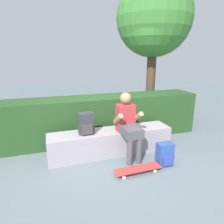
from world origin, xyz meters
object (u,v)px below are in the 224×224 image
(skateboard_near_person, at_px, (138,169))
(backpack_on_ground, at_px, (165,154))
(person_skater, at_px, (128,123))
(bench_main, at_px, (111,142))
(backpack_on_bench, at_px, (86,124))

(skateboard_near_person, distance_m, backpack_on_ground, 0.60)
(person_skater, relative_size, skateboard_near_person, 1.53)
(bench_main, relative_size, skateboard_near_person, 3.03)
(skateboard_near_person, xyz_separation_m, backpack_on_ground, (0.58, 0.11, 0.12))
(bench_main, bearing_deg, person_skater, -39.85)
(backpack_on_bench, bearing_deg, bench_main, 1.10)
(person_skater, height_order, backpack_on_ground, person_skater)
(skateboard_near_person, bearing_deg, bench_main, 103.48)
(bench_main, distance_m, backpack_on_ground, 1.06)
(person_skater, height_order, skateboard_near_person, person_skater)
(backpack_on_bench, bearing_deg, backpack_on_ground, -29.25)
(bench_main, relative_size, backpack_on_ground, 6.09)
(skateboard_near_person, relative_size, backpack_on_ground, 2.01)
(person_skater, distance_m, skateboard_near_person, 0.86)
(person_skater, height_order, backpack_on_bench, person_skater)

